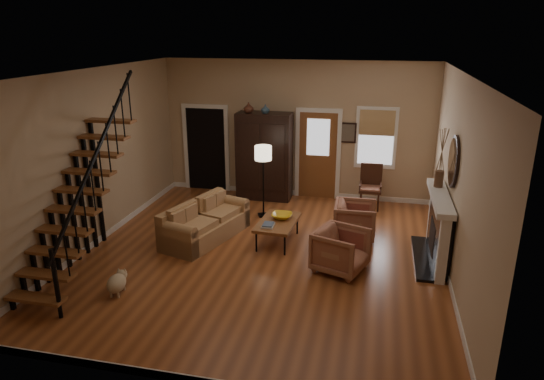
% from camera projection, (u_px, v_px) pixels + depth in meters
% --- Properties ---
extents(room, '(7.00, 7.33, 3.30)m').
position_uv_depth(room, '(262.00, 152.00, 10.18)').
color(room, '#995027').
rests_on(room, ground).
extents(staircase, '(0.94, 2.80, 3.20)m').
position_uv_depth(staircase, '(75.00, 184.00, 7.81)').
color(staircase, brown).
rests_on(staircase, ground).
extents(fireplace, '(0.33, 1.95, 2.30)m').
position_uv_depth(fireplace, '(441.00, 222.00, 8.53)').
color(fireplace, black).
rests_on(fireplace, ground).
extents(armoire, '(1.30, 0.60, 2.10)m').
position_uv_depth(armoire, '(264.00, 156.00, 11.67)').
color(armoire, black).
rests_on(armoire, ground).
extents(vase_a, '(0.24, 0.24, 0.25)m').
position_uv_depth(vase_a, '(249.00, 108.00, 11.28)').
color(vase_a, '#4C2619').
rests_on(vase_a, armoire).
extents(vase_b, '(0.20, 0.20, 0.21)m').
position_uv_depth(vase_b, '(265.00, 109.00, 11.20)').
color(vase_b, '#334C60').
rests_on(vase_b, armoire).
extents(sofa, '(1.37, 2.11, 0.73)m').
position_uv_depth(sofa, '(206.00, 221.00, 9.55)').
color(sofa, '#B18150').
rests_on(sofa, ground).
extents(coffee_table, '(0.75, 1.21, 0.45)m').
position_uv_depth(coffee_table, '(278.00, 232.00, 9.42)').
color(coffee_table, brown).
rests_on(coffee_table, ground).
extents(bowl, '(0.40, 0.40, 0.10)m').
position_uv_depth(bowl, '(282.00, 216.00, 9.46)').
color(bowl, gold).
rests_on(bowl, coffee_table).
extents(books, '(0.22, 0.29, 0.05)m').
position_uv_depth(books, '(268.00, 225.00, 9.09)').
color(books, beige).
rests_on(books, coffee_table).
extents(armchair_left, '(1.05, 1.04, 0.76)m').
position_uv_depth(armchair_left, '(341.00, 250.00, 8.28)').
color(armchair_left, brown).
rests_on(armchair_left, ground).
extents(armchair_right, '(0.84, 0.82, 0.74)m').
position_uv_depth(armchair_right, '(355.00, 220.00, 9.58)').
color(armchair_right, brown).
rests_on(armchair_right, ground).
extents(floor_lamp, '(0.48, 0.48, 1.60)m').
position_uv_depth(floor_lamp, '(263.00, 182.00, 10.57)').
color(floor_lamp, black).
rests_on(floor_lamp, ground).
extents(side_chair, '(0.54, 0.54, 1.02)m').
position_uv_depth(side_chair, '(370.00, 187.00, 11.13)').
color(side_chair, '#3D2013').
rests_on(side_chair, ground).
extents(dog, '(0.32, 0.49, 0.34)m').
position_uv_depth(dog, '(117.00, 285.00, 7.59)').
color(dog, '#C7AF87').
rests_on(dog, ground).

